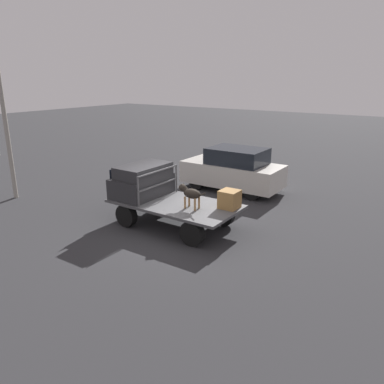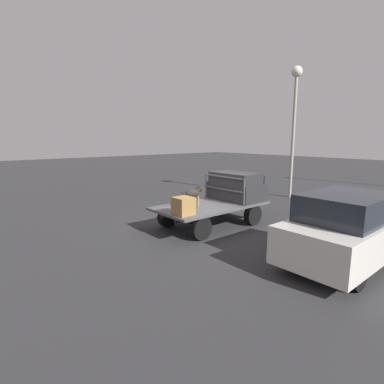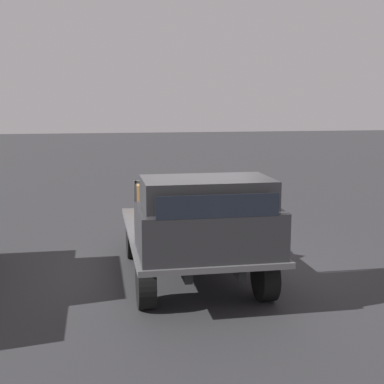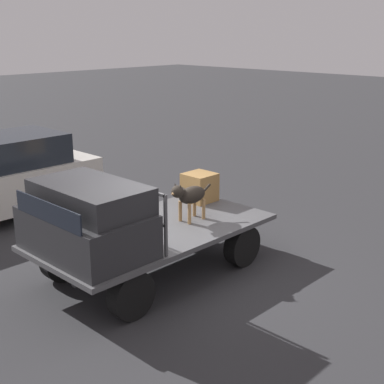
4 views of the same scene
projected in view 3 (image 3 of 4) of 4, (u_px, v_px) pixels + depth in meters
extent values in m
plane|color=#2D2D30|center=(191.00, 276.00, 8.77)|extent=(80.00, 80.00, 0.00)
cylinder|color=black|center=(265.00, 276.00, 7.67)|extent=(0.71, 0.24, 0.71)
cylinder|color=black|center=(146.00, 283.00, 7.37)|extent=(0.71, 0.24, 0.71)
cylinder|color=black|center=(225.00, 234.00, 10.06)|extent=(0.71, 0.24, 0.71)
cylinder|color=black|center=(133.00, 238.00, 9.76)|extent=(0.71, 0.24, 0.71)
cube|color=black|center=(213.00, 239.00, 8.73)|extent=(3.66, 0.10, 0.18)
cube|color=black|center=(170.00, 241.00, 8.61)|extent=(3.66, 0.10, 0.18)
cube|color=#4C4C4F|center=(191.00, 233.00, 8.65)|extent=(3.97, 2.04, 0.08)
cube|color=#28282B|center=(208.00, 230.00, 7.31)|extent=(1.24, 1.92, 0.64)
cube|color=#28282B|center=(207.00, 192.00, 7.31)|extent=(1.05, 1.76, 0.39)
cube|color=black|center=(218.00, 206.00, 6.64)|extent=(0.02, 1.57, 0.29)
cube|color=#4C4C4F|center=(259.00, 208.00, 8.12)|extent=(0.04, 0.04, 0.93)
cube|color=#4C4C4F|center=(136.00, 212.00, 7.79)|extent=(0.04, 0.04, 0.93)
cube|color=#4C4C4F|center=(199.00, 180.00, 7.88)|extent=(0.04, 1.88, 0.04)
cube|color=#4C4C4F|center=(199.00, 210.00, 7.96)|extent=(0.04, 1.88, 0.04)
cylinder|color=#9E7547|center=(200.00, 212.00, 9.20)|extent=(0.06, 0.06, 0.35)
cylinder|color=#9E7547|center=(188.00, 212.00, 9.16)|extent=(0.06, 0.06, 0.35)
cylinder|color=#9E7547|center=(196.00, 208.00, 9.54)|extent=(0.06, 0.06, 0.35)
cylinder|color=#9E7547|center=(184.00, 208.00, 9.50)|extent=(0.06, 0.06, 0.35)
ellipsoid|color=black|center=(192.00, 195.00, 9.31)|extent=(0.56, 0.29, 0.29)
sphere|color=#9E7547|center=(194.00, 199.00, 9.16)|extent=(0.13, 0.13, 0.13)
cylinder|color=black|center=(194.00, 193.00, 9.06)|extent=(0.21, 0.16, 0.20)
sphere|color=black|center=(196.00, 191.00, 8.95)|extent=(0.21, 0.21, 0.21)
cone|color=#9E7547|center=(197.00, 192.00, 8.87)|extent=(0.12, 0.12, 0.12)
cone|color=black|center=(199.00, 185.00, 8.96)|extent=(0.06, 0.08, 0.10)
cone|color=black|center=(192.00, 185.00, 8.94)|extent=(0.06, 0.08, 0.10)
cylinder|color=black|center=(189.00, 190.00, 9.63)|extent=(0.24, 0.04, 0.16)
cube|color=olive|center=(150.00, 197.00, 10.08)|extent=(0.53, 0.53, 0.53)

